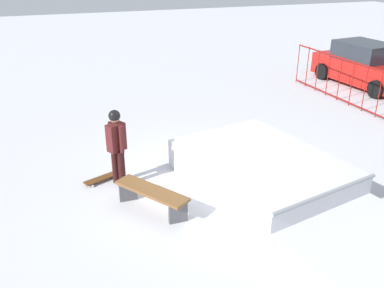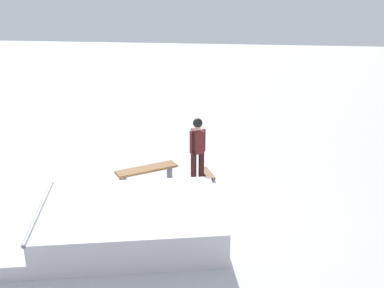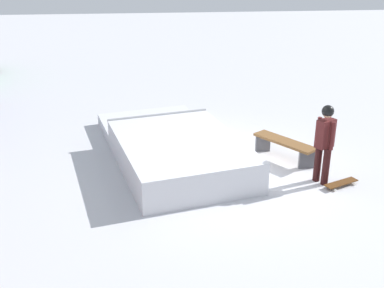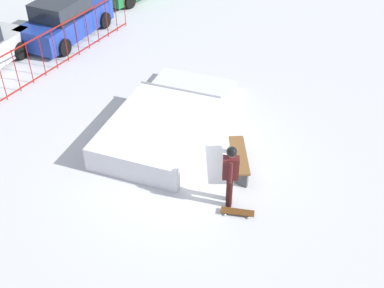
{
  "view_description": "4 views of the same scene",
  "coord_description": "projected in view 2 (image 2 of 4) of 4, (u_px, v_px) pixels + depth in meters",
  "views": [
    {
      "loc": [
        7.7,
        -2.8,
        4.66
      ],
      "look_at": [
        -0.11,
        -0.18,
        0.9
      ],
      "focal_mm": 39.38,
      "sensor_mm": 36.0,
      "label": 1
    },
    {
      "loc": [
        -1.67,
        9.02,
        4.95
      ],
      "look_at": [
        -0.33,
        -1.81,
        1.0
      ],
      "focal_mm": 41.73,
      "sensor_mm": 36.0,
      "label": 2
    },
    {
      "loc": [
        -9.15,
        1.98,
        4.58
      ],
      "look_at": [
        0.5,
        0.91,
        0.6
      ],
      "focal_mm": 44.07,
      "sensor_mm": 36.0,
      "label": 3
    },
    {
      "loc": [
        -8.12,
        -5.63,
        8.44
      ],
      "look_at": [
        0.01,
        -0.33,
        0.9
      ],
      "focal_mm": 45.22,
      "sensor_mm": 36.0,
      "label": 4
    }
  ],
  "objects": [
    {
      "name": "skate_ramp",
      "position": [
        108.0,
        224.0,
        9.09
      ],
      "size": [
        5.84,
        3.74,
        0.74
      ],
      "rotation": [
        0.0,
        0.0,
        0.22
      ],
      "color": "silver",
      "rests_on": "ground"
    },
    {
      "name": "park_bench",
      "position": [
        147.0,
        172.0,
        11.48
      ],
      "size": [
        1.54,
        1.25,
        0.48
      ],
      "rotation": [
        0.0,
        0.0,
        3.75
      ],
      "color": "brown",
      "rests_on": "ground"
    },
    {
      "name": "ground_plane",
      "position": [
        168.0,
        211.0,
        10.29
      ],
      "size": [
        60.0,
        60.0,
        0.0
      ],
      "primitive_type": "plane",
      "color": "silver"
    },
    {
      "name": "skater",
      "position": [
        198.0,
        145.0,
        11.51
      ],
      "size": [
        0.39,
        0.44,
        1.73
      ],
      "rotation": [
        0.0,
        0.0,
        2.08
      ],
      "color": "black",
      "rests_on": "ground"
    },
    {
      "name": "skateboard",
      "position": [
        207.0,
        173.0,
        12.15
      ],
      "size": [
        0.5,
        0.81,
        0.09
      ],
      "rotation": [
        0.0,
        0.0,
        1.97
      ],
      "color": "#593314",
      "rests_on": "ground"
    }
  ]
}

